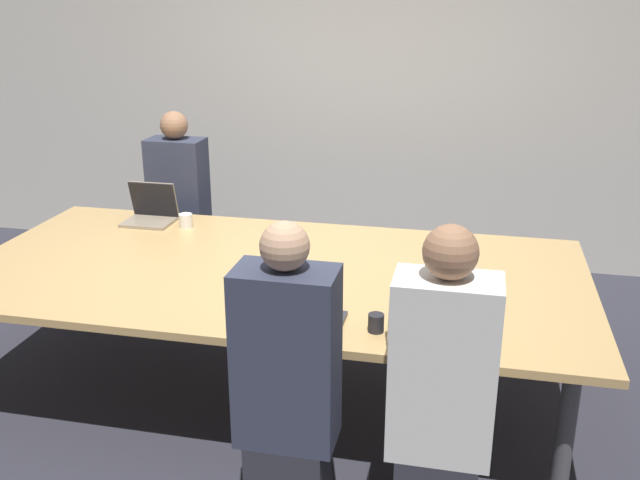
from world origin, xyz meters
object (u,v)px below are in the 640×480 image
person_near_midright (287,392)px  cup_far_left (186,221)px  stapler (268,273)px  bottle_near_midright (263,289)px  laptop_near_midright (306,312)px  laptop_near_right (430,329)px  person_far_left (180,210)px  laptop_far_left (151,211)px  cup_near_right (376,323)px  person_near_right (441,401)px

person_near_midright → cup_far_left: bearing=-56.1°
stapler → bottle_near_midright: bearing=-43.4°
laptop_near_midright → stapler: bearing=-57.3°
person_near_midright → laptop_near_right: 0.68m
person_far_left → cup_far_left: 0.64m
laptop_far_left → cup_far_left: size_ratio=3.58×
laptop_near_right → stapler: bearing=-32.4°
person_near_midright → cup_near_right: person_near_midright is taller
laptop_far_left → person_far_left: person_far_left is taller
laptop_far_left → stapler: bearing=-36.7°
person_near_right → person_far_left: bearing=-47.3°
person_far_left → cup_near_right: 2.44m
person_near_midright → cup_far_left: person_near_midright is taller
laptop_far_left → laptop_near_right: 2.32m
bottle_near_midright → cup_far_left: size_ratio=2.49×
stapler → cup_far_left: bearing=171.1°
laptop_near_midright → person_near_right: person_near_right is taller
cup_far_left → laptop_near_midright: bearing=-48.2°
person_near_midright → stapler: 1.03m
laptop_far_left → cup_far_left: (0.27, -0.06, -0.03)m
laptop_far_left → bottle_near_midright: bearing=-45.7°
person_near_right → laptop_near_midright: bearing=-32.1°
person_near_midright → laptop_far_left: (-1.38, 1.72, 0.15)m
person_far_left → person_near_right: person_near_right is taller
laptop_near_midright → laptop_far_left: bearing=-43.4°
person_far_left → cup_far_left: (0.29, -0.56, 0.11)m
laptop_near_midright → cup_near_right: laptop_near_midright is taller
cup_far_left → laptop_near_right: laptop_near_right is taller
person_far_left → laptop_near_right: person_far_left is taller
laptop_far_left → person_near_right: 2.60m
stapler → laptop_far_left: bearing=177.2°
cup_far_left → person_near_right: (1.72, -1.61, -0.11)m
person_far_left → person_near_right: bearing=-47.3°
laptop_far_left → cup_near_right: (1.67, -1.26, -0.03)m
cup_far_left → person_near_right: bearing=-43.2°
person_near_right → stapler: bearing=-43.5°
laptop_near_midright → stapler: size_ratio=2.21×
laptop_near_right → laptop_far_left: bearing=-34.7°
laptop_near_midright → person_near_midright: (0.03, -0.44, -0.14)m
person_near_right → cup_near_right: 0.53m
bottle_near_midright → cup_far_left: (-0.84, 1.07, -0.05)m
person_near_midright → person_far_left: person_far_left is taller
person_near_midright → cup_far_left: 2.00m
person_near_midright → bottle_near_midright: size_ratio=6.27×
cup_far_left → laptop_near_right: (1.64, -1.26, 0.02)m
bottle_near_midright → person_near_right: bearing=-31.7°
laptop_near_right → person_near_midright: bearing=36.9°
bottle_near_midright → cup_far_left: bottle_near_midright is taller
person_near_midright → stapler: size_ratio=9.25×
cup_near_right → person_near_midright: bearing=-122.1°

